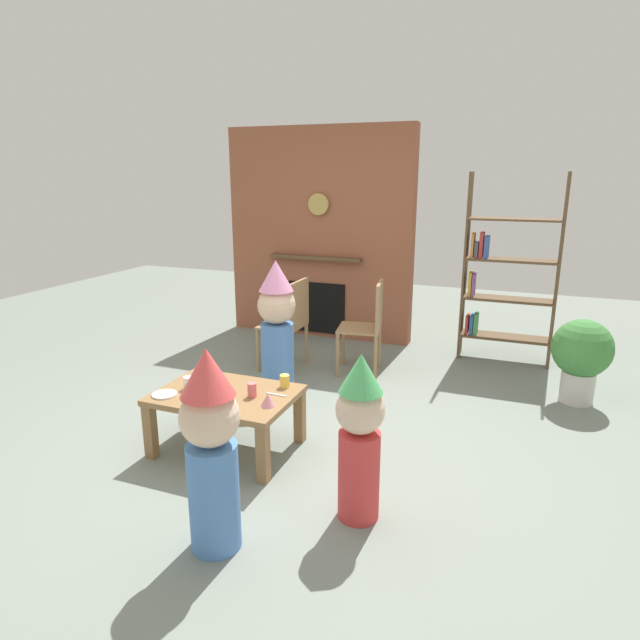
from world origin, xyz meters
The scene contains 18 objects.
ground_plane centered at (0.00, 0.00, 0.00)m, with size 12.00×12.00×0.00m, color gray.
brick_fireplace_feature centered at (-0.71, 2.60, 1.19)m, with size 2.20×0.28×2.40m.
bookshelf centered at (1.34, 2.40, 0.89)m, with size 0.90×0.28×1.90m.
coffee_table centered at (-0.28, -0.28, 0.36)m, with size 0.94×0.67×0.43m.
paper_cup_near_left centered at (-0.08, -0.27, 0.48)m, with size 0.06×0.06×0.10m, color #E5666B.
paper_cup_near_right centered at (0.05, -0.04, 0.47)m, with size 0.07×0.07×0.09m, color #F2CC4C.
paper_cup_center centered at (-0.34, -0.38, 0.48)m, with size 0.08×0.08×0.11m, color #669EE0.
paper_cup_far_left centered at (-0.56, -0.31, 0.47)m, with size 0.07×0.07×0.09m, color silver.
paper_plate_front centered at (-0.65, -0.47, 0.43)m, with size 0.17×0.17×0.01m, color white.
paper_plate_rear centered at (-0.59, -0.17, 0.43)m, with size 0.18×0.18×0.01m, color white.
birthday_cake_slice centered at (0.09, -0.37, 0.47)m, with size 0.10×0.10×0.09m, color pink.
table_fork centered at (0.06, -0.19, 0.43)m, with size 0.15×0.02×0.01m, color silver.
child_with_cone_hat centered at (0.19, -1.19, 0.57)m, with size 0.30×0.30×1.08m.
child_in_pink centered at (0.80, -0.68, 0.51)m, with size 0.27×0.27×0.97m.
child_by_the_chairs centered at (-0.40, 0.78, 0.62)m, with size 0.33×0.33×1.18m.
dining_chair_left centered at (-0.53, 1.36, 0.51)m, with size 0.40×0.40×0.90m.
dining_chair_middle centered at (0.21, 1.55, 0.51)m, with size 0.46×0.46×0.90m.
potted_plant_tall centered at (2.06, 1.51, 0.43)m, with size 0.49×0.49×0.72m.
Camera 1 is at (1.56, -3.24, 1.88)m, focal length 30.18 mm.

